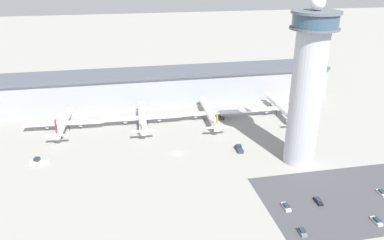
{
  "coord_description": "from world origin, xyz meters",
  "views": [
    {
      "loc": [
        -22.27,
        -143.88,
        77.23
      ],
      "look_at": [
        10.0,
        16.66,
        8.26
      ],
      "focal_mm": 35.0,
      "sensor_mm": 36.0,
      "label": 1
    }
  ],
  "objects_px": {
    "airplane_gate_delta": "(282,108)",
    "car_maroon_suv": "(377,221)",
    "service_truck_catering": "(239,149)",
    "airplane_gate_bravo": "(142,117)",
    "airplane_gate_charlie": "(209,113)",
    "car_red_hatchback": "(286,207)",
    "control_tower": "(307,85)",
    "service_truck_water": "(221,116)",
    "service_truck_fuel": "(58,134)",
    "car_yellow_taxi": "(302,232)",
    "service_truck_baggage": "(39,162)",
    "car_grey_coupe": "(382,193)",
    "car_navy_sedan": "(318,201)",
    "airplane_gate_alpha": "(63,123)"
  },
  "relations": [
    {
      "from": "airplane_gate_delta",
      "to": "car_maroon_suv",
      "type": "distance_m",
      "value": 92.68
    },
    {
      "from": "airplane_gate_delta",
      "to": "car_maroon_suv",
      "type": "xyz_separation_m",
      "value": [
        -7.71,
        -92.28,
        -3.88
      ]
    },
    {
      "from": "service_truck_catering",
      "to": "airplane_gate_bravo",
      "type": "bearing_deg",
      "value": 137.1
    },
    {
      "from": "airplane_gate_charlie",
      "to": "car_red_hatchback",
      "type": "relative_size",
      "value": 8.85
    },
    {
      "from": "airplane_gate_delta",
      "to": "control_tower",
      "type": "bearing_deg",
      "value": -105.85
    },
    {
      "from": "airplane_gate_bravo",
      "to": "service_truck_water",
      "type": "relative_size",
      "value": 5.31
    },
    {
      "from": "service_truck_fuel",
      "to": "airplane_gate_delta",
      "type": "bearing_deg",
      "value": 1.66
    },
    {
      "from": "car_yellow_taxi",
      "to": "airplane_gate_charlie",
      "type": "bearing_deg",
      "value": 94.13
    },
    {
      "from": "control_tower",
      "to": "car_yellow_taxi",
      "type": "height_order",
      "value": "control_tower"
    },
    {
      "from": "service_truck_catering",
      "to": "car_yellow_taxi",
      "type": "relative_size",
      "value": 1.52
    },
    {
      "from": "control_tower",
      "to": "car_yellow_taxi",
      "type": "bearing_deg",
      "value": -114.56
    },
    {
      "from": "service_truck_fuel",
      "to": "car_red_hatchback",
      "type": "bearing_deg",
      "value": -42.34
    },
    {
      "from": "control_tower",
      "to": "airplane_gate_delta",
      "type": "height_order",
      "value": "control_tower"
    },
    {
      "from": "control_tower",
      "to": "airplane_gate_bravo",
      "type": "xyz_separation_m",
      "value": [
        -61.44,
        51.17,
        -29.24
      ]
    },
    {
      "from": "service_truck_baggage",
      "to": "car_grey_coupe",
      "type": "xyz_separation_m",
      "value": [
        125.5,
        -47.49,
        -0.49
      ]
    },
    {
      "from": "car_maroon_suv",
      "to": "car_yellow_taxi",
      "type": "bearing_deg",
      "value": -179.63
    },
    {
      "from": "airplane_gate_delta",
      "to": "car_navy_sedan",
      "type": "bearing_deg",
      "value": -104.73
    },
    {
      "from": "airplane_gate_delta",
      "to": "service_truck_water",
      "type": "relative_size",
      "value": 5.3
    },
    {
      "from": "car_red_hatchback",
      "to": "car_yellow_taxi",
      "type": "height_order",
      "value": "car_yellow_taxi"
    },
    {
      "from": "airplane_gate_bravo",
      "to": "airplane_gate_charlie",
      "type": "relative_size",
      "value": 0.98
    },
    {
      "from": "airplane_gate_bravo",
      "to": "car_red_hatchback",
      "type": "height_order",
      "value": "airplane_gate_bravo"
    },
    {
      "from": "airplane_gate_delta",
      "to": "car_red_hatchback",
      "type": "xyz_separation_m",
      "value": [
        -33.06,
        -79.42,
        -3.88
      ]
    },
    {
      "from": "service_truck_baggage",
      "to": "car_maroon_suv",
      "type": "height_order",
      "value": "service_truck_baggage"
    },
    {
      "from": "airplane_gate_delta",
      "to": "car_grey_coupe",
      "type": "height_order",
      "value": "airplane_gate_delta"
    },
    {
      "from": "service_truck_baggage",
      "to": "airplane_gate_charlie",
      "type": "bearing_deg",
      "value": 21.6
    },
    {
      "from": "airplane_gate_bravo",
      "to": "car_red_hatchback",
      "type": "bearing_deg",
      "value": -62.32
    },
    {
      "from": "service_truck_water",
      "to": "car_yellow_taxi",
      "type": "distance_m",
      "value": 95.46
    },
    {
      "from": "service_truck_baggage",
      "to": "car_navy_sedan",
      "type": "height_order",
      "value": "service_truck_baggage"
    },
    {
      "from": "control_tower",
      "to": "airplane_gate_bravo",
      "type": "relative_size",
      "value": 1.61
    },
    {
      "from": "car_navy_sedan",
      "to": "car_maroon_suv",
      "type": "relative_size",
      "value": 1.06
    },
    {
      "from": "service_truck_fuel",
      "to": "car_red_hatchback",
      "type": "height_order",
      "value": "service_truck_fuel"
    },
    {
      "from": "airplane_gate_alpha",
      "to": "service_truck_catering",
      "type": "bearing_deg",
      "value": -25.64
    },
    {
      "from": "airplane_gate_alpha",
      "to": "car_yellow_taxi",
      "type": "relative_size",
      "value": 9.22
    },
    {
      "from": "control_tower",
      "to": "car_maroon_suv",
      "type": "height_order",
      "value": "control_tower"
    },
    {
      "from": "airplane_gate_bravo",
      "to": "service_truck_fuel",
      "type": "height_order",
      "value": "airplane_gate_bravo"
    },
    {
      "from": "car_red_hatchback",
      "to": "car_maroon_suv",
      "type": "distance_m",
      "value": 28.43
    },
    {
      "from": "car_maroon_suv",
      "to": "car_grey_coupe",
      "type": "bearing_deg",
      "value": 48.75
    },
    {
      "from": "car_maroon_suv",
      "to": "service_truck_catering",
      "type": "bearing_deg",
      "value": 116.18
    },
    {
      "from": "airplane_gate_alpha",
      "to": "car_yellow_taxi",
      "type": "distance_m",
      "value": 124.41
    },
    {
      "from": "control_tower",
      "to": "car_red_hatchback",
      "type": "distance_m",
      "value": 48.27
    },
    {
      "from": "service_truck_water",
      "to": "airplane_gate_delta",
      "type": "bearing_deg",
      "value": -5.17
    },
    {
      "from": "service_truck_baggage",
      "to": "car_maroon_suv",
      "type": "distance_m",
      "value": 128.85
    },
    {
      "from": "airplane_gate_delta",
      "to": "car_red_hatchback",
      "type": "relative_size",
      "value": 8.69
    },
    {
      "from": "service_truck_water",
      "to": "airplane_gate_bravo",
      "type": "bearing_deg",
      "value": -178.01
    },
    {
      "from": "service_truck_baggage",
      "to": "car_navy_sedan",
      "type": "distance_m",
      "value": 111.08
    },
    {
      "from": "airplane_gate_bravo",
      "to": "service_truck_catering",
      "type": "xyz_separation_m",
      "value": [
        39.95,
        -37.12,
        -3.37
      ]
    },
    {
      "from": "car_red_hatchback",
      "to": "car_maroon_suv",
      "type": "relative_size",
      "value": 1.07
    },
    {
      "from": "airplane_gate_bravo",
      "to": "service_truck_fuel",
      "type": "distance_m",
      "value": 41.43
    },
    {
      "from": "airplane_gate_alpha",
      "to": "service_truck_catering",
      "type": "relative_size",
      "value": 6.08
    },
    {
      "from": "car_yellow_taxi",
      "to": "control_tower",
      "type": "bearing_deg",
      "value": 65.44
    }
  ]
}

